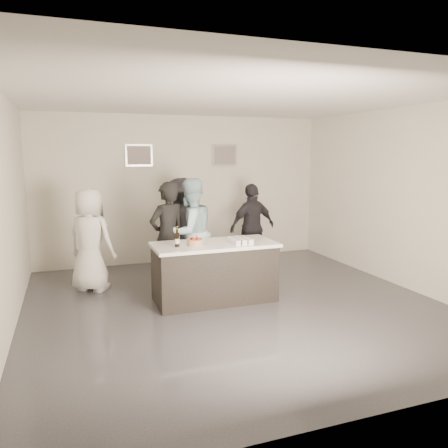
% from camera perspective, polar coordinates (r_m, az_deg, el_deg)
% --- Properties ---
extents(floor, '(6.00, 6.00, 0.00)m').
position_cam_1_polar(floor, '(6.62, 1.49, -10.53)').
color(floor, '#3D3D42').
rests_on(floor, ground).
extents(ceiling, '(6.00, 6.00, 0.00)m').
position_cam_1_polar(ceiling, '(6.28, 1.61, 16.19)').
color(ceiling, white).
extents(wall_back, '(6.00, 0.04, 3.00)m').
position_cam_1_polar(wall_back, '(9.12, -5.34, 4.54)').
color(wall_back, silver).
rests_on(wall_back, ground).
extents(wall_front, '(6.00, 0.04, 3.00)m').
position_cam_1_polar(wall_front, '(3.68, 18.79, -2.81)').
color(wall_front, silver).
rests_on(wall_front, ground).
extents(wall_left, '(0.04, 6.00, 3.00)m').
position_cam_1_polar(wall_left, '(5.90, -26.75, 1.05)').
color(wall_left, silver).
rests_on(wall_left, ground).
extents(wall_right, '(0.04, 6.00, 3.00)m').
position_cam_1_polar(wall_right, '(7.87, 22.37, 3.15)').
color(wall_right, silver).
rests_on(wall_right, ground).
extents(picture_left, '(0.54, 0.04, 0.44)m').
position_cam_1_polar(picture_left, '(8.88, -11.05, 8.80)').
color(picture_left, '#B2B2B7').
rests_on(picture_left, wall_back).
extents(picture_right, '(0.54, 0.04, 0.44)m').
position_cam_1_polar(picture_right, '(9.33, 0.07, 8.98)').
color(picture_right, '#B2B2B7').
rests_on(picture_right, wall_back).
extents(bar_counter, '(1.86, 0.86, 0.90)m').
position_cam_1_polar(bar_counter, '(6.69, -1.23, -6.27)').
color(bar_counter, white).
rests_on(bar_counter, ground).
extents(cake, '(0.24, 0.24, 0.08)m').
position_cam_1_polar(cake, '(6.42, -3.78, -2.48)').
color(cake, orange).
rests_on(cake, bar_counter).
extents(beer_bottle_a, '(0.07, 0.07, 0.26)m').
position_cam_1_polar(beer_bottle_a, '(6.51, -6.12, -1.53)').
color(beer_bottle_a, black).
rests_on(beer_bottle_a, bar_counter).
extents(beer_bottle_b, '(0.07, 0.07, 0.26)m').
position_cam_1_polar(beer_bottle_b, '(6.33, -6.15, -1.84)').
color(beer_bottle_b, black).
rests_on(beer_bottle_b, bar_counter).
extents(tumbler_cluster, '(0.30, 0.40, 0.08)m').
position_cam_1_polar(tumbler_cluster, '(6.60, 2.16, -2.14)').
color(tumbler_cluster, gold).
rests_on(tumbler_cluster, bar_counter).
extents(candles, '(0.24, 0.08, 0.01)m').
position_cam_1_polar(candles, '(6.24, -2.59, -3.13)').
color(candles, pink).
rests_on(candles, bar_counter).
extents(person_main_black, '(0.77, 0.64, 1.80)m').
position_cam_1_polar(person_main_black, '(7.12, -7.36, -1.70)').
color(person_main_black, black).
rests_on(person_main_black, ground).
extents(person_main_blue, '(1.08, 0.96, 1.83)m').
position_cam_1_polar(person_main_blue, '(7.35, -4.42, -1.17)').
color(person_main_blue, '#AED8E4').
rests_on(person_main_blue, ground).
extents(person_guest_left, '(0.98, 0.93, 1.69)m').
position_cam_1_polar(person_guest_left, '(7.43, -17.06, -1.99)').
color(person_guest_left, white).
rests_on(person_guest_left, ground).
extents(person_guest_right, '(1.04, 0.60, 1.67)m').
position_cam_1_polar(person_guest_right, '(8.40, 3.72, -0.41)').
color(person_guest_right, '#242329').
rests_on(person_guest_right, ground).
extents(person_guest_back, '(1.33, 1.15, 1.79)m').
position_cam_1_polar(person_guest_back, '(8.20, -5.56, -0.25)').
color(person_guest_back, '#27262D').
rests_on(person_guest_back, ground).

